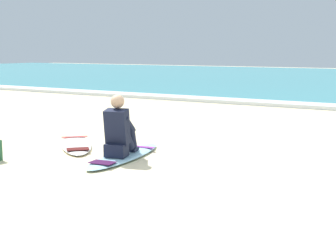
# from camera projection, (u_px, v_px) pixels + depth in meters

# --- Properties ---
(ground_plane) EXTENTS (80.00, 80.00, 0.00)m
(ground_plane) POSITION_uv_depth(u_px,v_px,m) (115.00, 165.00, 7.12)
(ground_plane) COLOR beige
(breaking_foam) EXTENTS (80.00, 0.90, 0.11)m
(breaking_foam) POSITION_uv_depth(u_px,v_px,m) (290.00, 104.00, 14.52)
(breaking_foam) COLOR white
(breaking_foam) RESTS_ON ground
(surfboard_main) EXTENTS (0.77, 2.12, 0.08)m
(surfboard_main) POSITION_uv_depth(u_px,v_px,m) (124.00, 156.00, 7.60)
(surfboard_main) COLOR #9ED1E5
(surfboard_main) RESTS_ON ground
(surfer_seated) EXTENTS (0.50, 0.76, 0.95)m
(surfer_seated) POSITION_uv_depth(u_px,v_px,m) (119.00, 132.00, 7.43)
(surfer_seated) COLOR black
(surfer_seated) RESTS_ON surfboard_main
(surfboard_spare_near) EXTENTS (1.70, 1.72, 0.08)m
(surfboard_spare_near) POSITION_uv_depth(u_px,v_px,m) (76.00, 144.00, 8.53)
(surfboard_spare_near) COLOR white
(surfboard_spare_near) RESTS_ON ground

